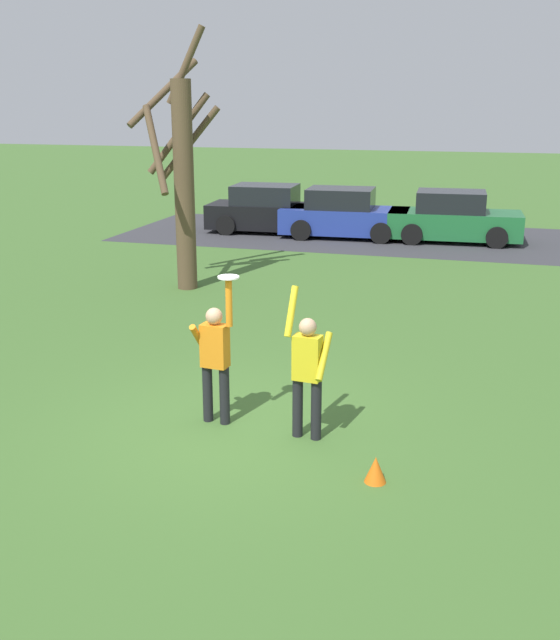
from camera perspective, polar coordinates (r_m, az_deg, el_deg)
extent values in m
plane|color=#426B2D|center=(10.42, -3.52, -8.12)|extent=(120.00, 120.00, 0.00)
cylinder|color=black|center=(10.50, -5.52, -5.55)|extent=(0.14, 0.14, 0.82)
cylinder|color=black|center=(10.39, -4.24, -5.76)|extent=(0.14, 0.14, 0.82)
cube|color=orange|center=(10.20, -4.98, -1.95)|extent=(0.38, 0.26, 0.60)
sphere|color=tan|center=(10.07, -5.03, 0.29)|extent=(0.23, 0.23, 0.23)
cylinder|color=orange|center=(10.28, -6.10, -1.55)|extent=(0.13, 0.49, 0.57)
cylinder|color=orange|center=(9.92, -3.90, 1.35)|extent=(0.09, 0.09, 0.66)
cylinder|color=black|center=(9.91, 2.77, -6.85)|extent=(0.14, 0.14, 0.82)
cylinder|color=black|center=(9.99, 1.35, -6.64)|extent=(0.14, 0.14, 0.82)
cube|color=gold|center=(9.69, 2.10, -2.88)|extent=(0.38, 0.26, 0.60)
sphere|color=tan|center=(9.56, 2.12, -0.53)|extent=(0.23, 0.23, 0.23)
cylinder|color=gold|center=(9.61, 3.36, -2.78)|extent=(0.13, 0.49, 0.57)
cylinder|color=gold|center=(9.59, 0.87, 0.66)|extent=(0.12, 0.36, 0.64)
cylinder|color=white|center=(9.84, -3.94, 3.27)|extent=(0.29, 0.29, 0.02)
cube|color=black|center=(25.67, -0.80, 7.92)|extent=(4.19, 2.01, 0.80)
cube|color=black|center=(25.61, -1.14, 9.52)|extent=(2.18, 1.75, 0.64)
cylinder|color=black|center=(26.32, 2.39, 7.63)|extent=(0.67, 0.25, 0.66)
cylinder|color=black|center=(24.55, 1.60, 7.01)|extent=(0.67, 0.25, 0.66)
cylinder|color=black|center=(26.90, -2.99, 7.81)|extent=(0.67, 0.25, 0.66)
cylinder|color=black|center=(25.17, -4.13, 7.20)|extent=(0.67, 0.25, 0.66)
cube|color=#233893|center=(24.78, 4.94, 7.55)|extent=(4.19, 2.01, 0.80)
cube|color=black|center=(24.70, 4.64, 9.22)|extent=(2.18, 1.75, 0.64)
cylinder|color=black|center=(25.57, 8.07, 7.23)|extent=(0.67, 0.25, 0.66)
cylinder|color=black|center=(23.78, 7.67, 6.56)|extent=(0.67, 0.25, 0.66)
cylinder|color=black|center=(25.91, 2.42, 7.49)|extent=(0.67, 0.25, 0.66)
cylinder|color=black|center=(24.14, 1.61, 6.84)|extent=(0.67, 0.25, 0.66)
cube|color=#1E6633|center=(24.54, 13.12, 7.11)|extent=(4.19, 2.01, 0.80)
cube|color=black|center=(24.44, 12.87, 8.79)|extent=(2.18, 1.75, 0.64)
cylinder|color=black|center=(25.51, 15.97, 6.74)|extent=(0.67, 0.25, 0.66)
cylinder|color=black|center=(23.72, 16.15, 6.04)|extent=(0.67, 0.25, 0.66)
cylinder|color=black|center=(25.50, 10.23, 7.10)|extent=(0.67, 0.25, 0.66)
cylinder|color=black|center=(23.71, 9.99, 6.43)|extent=(0.67, 0.25, 0.66)
cube|color=#38383D|center=(25.18, 5.50, 6.42)|extent=(15.10, 6.40, 0.01)
cylinder|color=brown|center=(17.68, -7.29, 9.98)|extent=(0.46, 0.46, 4.78)
cylinder|color=brown|center=(18.30, -6.94, 13.12)|extent=(1.54, 0.46, 1.79)
cylinder|color=brown|center=(17.98, -7.18, 18.67)|extent=(0.98, 0.24, 1.73)
cylinder|color=brown|center=(18.36, -8.90, 16.69)|extent=(1.30, 1.56, 1.58)
cylinder|color=brown|center=(18.29, -7.71, 13.86)|extent=(1.41, 0.91, 1.88)
cylinder|color=brown|center=(17.43, -9.45, 12.67)|extent=(1.04, 1.18, 1.95)
cone|color=orange|center=(9.02, 7.27, -11.20)|extent=(0.26, 0.26, 0.32)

